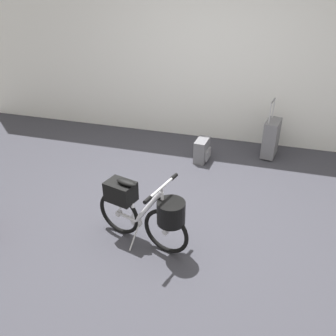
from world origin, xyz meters
The scene contains 5 objects.
ground_plane centered at (0.00, 0.00, 0.00)m, with size 8.07×8.07×0.00m, color #38383F.
back_wall centered at (0.00, 2.30, 1.46)m, with size 8.07×0.10×2.91m, color white.
folding_bike_foreground centered at (-0.13, -0.40, 0.40)m, with size 1.01×0.52×0.74m.
rolling_suitcase centered at (0.96, 1.86, 0.28)m, with size 0.24×0.38×0.83m.
handbag_on_floor centered at (0.06, 1.46, 0.15)m, with size 0.21×0.31×0.31m.
Camera 1 is at (0.85, -3.03, 2.45)m, focal length 39.06 mm.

